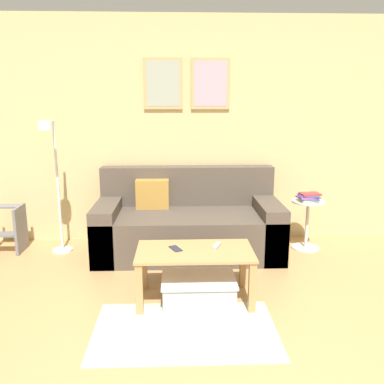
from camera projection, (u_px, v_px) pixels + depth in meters
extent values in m
cube|color=tan|center=(207.00, 131.00, 4.68)|extent=(5.60, 0.06, 2.55)
cube|color=tan|center=(163.00, 84.00, 4.50)|extent=(0.43, 0.02, 0.56)
cube|color=#939E8E|center=(163.00, 84.00, 4.49)|extent=(0.36, 0.01, 0.49)
cube|color=tan|center=(210.00, 84.00, 4.52)|extent=(0.43, 0.02, 0.56)
cube|color=#A393A8|center=(211.00, 84.00, 4.51)|extent=(0.36, 0.01, 0.49)
cube|color=#B2B79E|center=(185.00, 330.00, 2.93)|extent=(1.32, 0.81, 0.01)
cube|color=#4C4238|center=(188.00, 233.00, 4.38)|extent=(1.95, 0.93, 0.46)
cube|color=#4C4238|center=(187.00, 185.00, 4.64)|extent=(1.95, 0.20, 0.44)
cube|color=#4C4238|center=(108.00, 228.00, 4.34)|extent=(0.24, 0.93, 0.58)
cube|color=#4C4238|center=(267.00, 227.00, 4.40)|extent=(0.24, 0.93, 0.58)
cube|color=#A87A33|center=(152.00, 194.00, 4.47)|extent=(0.36, 0.14, 0.32)
cube|color=#AD7F4C|center=(195.00, 251.00, 3.31)|extent=(0.95, 0.52, 0.02)
cube|color=#AD7F4C|center=(139.00, 289.00, 3.12)|extent=(0.06, 0.06, 0.41)
cube|color=#AD7F4C|center=(252.00, 287.00, 3.15)|extent=(0.06, 0.06, 0.41)
cube|color=#AD7F4C|center=(144.00, 266.00, 3.56)|extent=(0.06, 0.06, 0.41)
cube|color=#AD7F4C|center=(243.00, 265.00, 3.59)|extent=(0.06, 0.06, 0.41)
cube|color=#9EA3A8|center=(199.00, 290.00, 3.34)|extent=(0.58, 0.41, 0.19)
cube|color=silver|center=(199.00, 279.00, 3.32)|extent=(0.60, 0.43, 0.02)
cylinder|color=white|center=(63.00, 250.00, 4.48)|extent=(0.21, 0.21, 0.02)
cylinder|color=white|center=(58.00, 187.00, 4.33)|extent=(0.03, 0.03, 1.40)
cylinder|color=white|center=(49.00, 121.00, 4.04)|extent=(0.02, 0.27, 0.02)
cylinder|color=white|center=(45.00, 125.00, 3.92)|extent=(0.14, 0.14, 0.09)
cylinder|color=silver|center=(305.00, 248.00, 4.56)|extent=(0.30, 0.30, 0.01)
cylinder|color=silver|center=(307.00, 225.00, 4.51)|extent=(0.04, 0.04, 0.52)
cylinder|color=silver|center=(308.00, 202.00, 4.45)|extent=(0.36, 0.36, 0.02)
cube|color=#D8C666|center=(309.00, 200.00, 4.42)|extent=(0.21, 0.17, 0.02)
cube|color=#335199|center=(309.00, 199.00, 4.42)|extent=(0.20, 0.18, 0.01)
cube|color=#8C4C93|center=(308.00, 197.00, 4.42)|extent=(0.25, 0.19, 0.02)
cube|color=#335199|center=(308.00, 196.00, 4.42)|extent=(0.21, 0.17, 0.01)
cube|color=#B73333|center=(310.00, 194.00, 4.42)|extent=(0.22, 0.17, 0.02)
cube|color=#99999E|center=(217.00, 246.00, 3.38)|extent=(0.09, 0.15, 0.02)
cube|color=#1E2338|center=(176.00, 249.00, 3.33)|extent=(0.12, 0.15, 0.01)
cube|color=slate|center=(21.00, 229.00, 4.43)|extent=(0.03, 0.32, 0.51)
cube|color=slate|center=(4.00, 234.00, 4.38)|extent=(0.30, 0.14, 0.02)
cube|color=slate|center=(5.00, 206.00, 4.42)|extent=(0.30, 0.14, 0.02)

